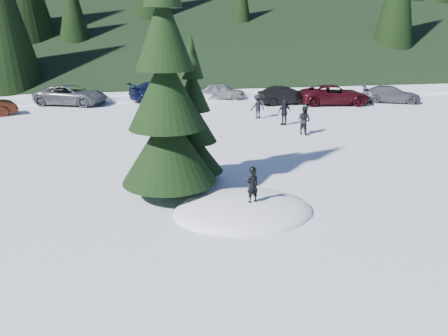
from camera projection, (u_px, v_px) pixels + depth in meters
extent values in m
plane|color=white|center=(244.00, 212.00, 13.85)|extent=(200.00, 200.00, 0.00)
ellipsoid|color=white|center=(244.00, 212.00, 13.85)|extent=(4.48, 3.52, 0.96)
cylinder|color=black|center=(170.00, 177.00, 14.94)|extent=(0.38, 0.38, 1.40)
cone|color=black|center=(168.00, 146.00, 14.60)|extent=(3.20, 3.20, 2.46)
cone|color=black|center=(166.00, 90.00, 14.03)|extent=(2.54, 2.54, 2.46)
cone|color=black|center=(164.00, 30.00, 13.45)|extent=(1.88, 1.88, 2.46)
cylinder|color=black|center=(194.00, 168.00, 16.48)|extent=(0.26, 0.26, 1.00)
cone|color=black|center=(194.00, 151.00, 16.28)|extent=(2.20, 2.20, 1.52)
cone|color=black|center=(193.00, 121.00, 15.92)|extent=(1.75, 1.75, 1.52)
cone|color=black|center=(192.00, 89.00, 15.57)|extent=(1.29, 1.29, 1.52)
cone|color=black|center=(191.00, 56.00, 15.21)|extent=(0.84, 0.84, 1.52)
imported|color=black|center=(253.00, 186.00, 13.22)|extent=(0.44, 0.35, 1.05)
imported|color=black|center=(304.00, 120.00, 23.55)|extent=(0.90, 0.96, 1.57)
imported|color=black|center=(284.00, 112.00, 25.75)|extent=(0.97, 0.59, 1.54)
imported|color=black|center=(258.00, 106.00, 27.66)|extent=(1.12, 0.85, 1.53)
imported|color=#52565B|center=(71.00, 95.00, 32.44)|extent=(5.83, 4.18, 1.47)
imported|color=black|center=(161.00, 91.00, 34.38)|extent=(5.47, 3.29, 1.49)
imported|color=gray|center=(222.00, 91.00, 35.14)|extent=(3.95, 2.48, 1.26)
imported|color=black|center=(286.00, 95.00, 32.69)|extent=(4.15, 1.73, 1.34)
imported|color=#360910|center=(335.00, 95.00, 32.61)|extent=(5.49, 3.14, 1.44)
imported|color=#515259|center=(391.00, 94.00, 33.52)|extent=(4.68, 3.30, 1.26)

